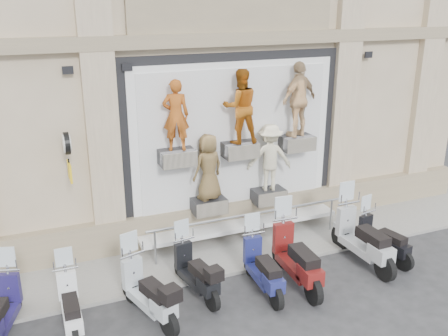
{
  "coord_description": "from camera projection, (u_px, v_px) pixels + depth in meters",
  "views": [
    {
      "loc": [
        -4.68,
        -7.69,
        5.74
      ],
      "look_at": [
        -0.69,
        1.9,
        2.18
      ],
      "focal_mm": 40.0,
      "sensor_mm": 36.0,
      "label": 1
    }
  ],
  "objects": [
    {
      "name": "ground",
      "position": [
        290.0,
        291.0,
        10.28
      ],
      "size": [
        90.0,
        90.0,
        0.0
      ],
      "primitive_type": "plane",
      "color": "#2B2B2E",
      "rests_on": "ground"
    },
    {
      "name": "scooter_f",
      "position": [
        297.0,
        247.0,
        10.27
      ],
      "size": [
        0.74,
        2.15,
        1.72
      ],
      "primitive_type": null,
      "rotation": [
        0.0,
        0.0,
        -0.06
      ],
      "color": "maroon",
      "rests_on": "ground"
    },
    {
      "name": "scooter_b",
      "position": [
        69.0,
        296.0,
        8.88
      ],
      "size": [
        0.52,
        1.71,
        1.38
      ],
      "primitive_type": null,
      "rotation": [
        0.0,
        0.0,
        -0.01
      ],
      "color": "white",
      "rests_on": "ground"
    },
    {
      "name": "guard_rail",
      "position": [
        249.0,
        231.0,
        11.87
      ],
      "size": [
        5.06,
        0.1,
        0.93
      ],
      "primitive_type": null,
      "color": "#9EA0A5",
      "rests_on": "ground"
    },
    {
      "name": "scooter_c",
      "position": [
        147.0,
        282.0,
        9.18
      ],
      "size": [
        1.07,
        1.98,
        1.54
      ],
      "primitive_type": null,
      "rotation": [
        0.0,
        0.0,
        0.29
      ],
      "color": "#A5ADB3",
      "rests_on": "ground"
    },
    {
      "name": "scooter_h",
      "position": [
        383.0,
        231.0,
        11.33
      ],
      "size": [
        0.83,
        1.78,
        1.39
      ],
      "primitive_type": null,
      "rotation": [
        0.0,
        0.0,
        0.2
      ],
      "color": "black",
      "rests_on": "ground"
    },
    {
      "name": "scooter_e",
      "position": [
        263.0,
        259.0,
        10.06
      ],
      "size": [
        0.63,
        1.86,
        1.49
      ],
      "primitive_type": null,
      "rotation": [
        0.0,
        0.0,
        -0.05
      ],
      "color": "navy",
      "rests_on": "ground"
    },
    {
      "name": "sidewalk",
      "position": [
        247.0,
        245.0,
        12.1
      ],
      "size": [
        16.0,
        2.2,
        0.08
      ],
      "primitive_type": "cube",
      "color": "#9A9791",
      "rests_on": "ground"
    },
    {
      "name": "scooter_g",
      "position": [
        364.0,
        228.0,
        11.07
      ],
      "size": [
        0.66,
        2.16,
        1.75
      ],
      "primitive_type": null,
      "rotation": [
        0.0,
        0.0,
        0.02
      ],
      "color": "#A0A3A7",
      "rests_on": "ground"
    },
    {
      "name": "clock_sign_bracket",
      "position": [
        67.0,
        150.0,
        10.11
      ],
      "size": [
        0.1,
        0.8,
        1.02
      ],
      "color": "black",
      "rests_on": "ground"
    },
    {
      "name": "scooter_d",
      "position": [
        196.0,
        263.0,
        9.94
      ],
      "size": [
        0.79,
        1.82,
        1.43
      ],
      "primitive_type": null,
      "rotation": [
        0.0,
        0.0,
        0.16
      ],
      "color": "black",
      "rests_on": "ground"
    },
    {
      "name": "shop_vitrine",
      "position": [
        242.0,
        143.0,
        11.93
      ],
      "size": [
        5.6,
        0.9,
        4.3
      ],
      "color": "black",
      "rests_on": "ground"
    }
  ]
}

